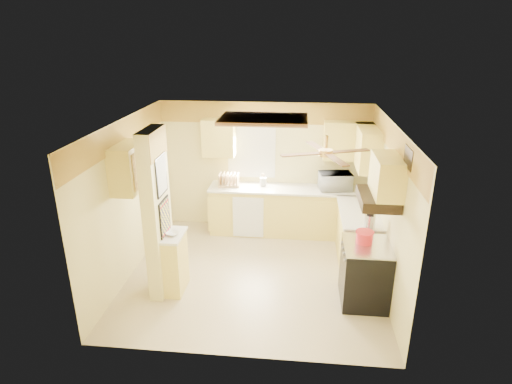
# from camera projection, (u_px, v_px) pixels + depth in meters

# --- Properties ---
(floor) EXTENTS (4.00, 4.00, 0.00)m
(floor) POSITION_uv_depth(u_px,v_px,m) (254.00, 274.00, 7.00)
(floor) COLOR tan
(floor) RESTS_ON ground
(ceiling) EXTENTS (4.00, 4.00, 0.00)m
(ceiling) POSITION_uv_depth(u_px,v_px,m) (254.00, 123.00, 6.11)
(ceiling) COLOR white
(ceiling) RESTS_ON wall_back
(wall_back) EXTENTS (4.00, 0.00, 4.00)m
(wall_back) POSITION_uv_depth(u_px,v_px,m) (264.00, 167.00, 8.32)
(wall_back) COLOR #E5D78C
(wall_back) RESTS_ON floor
(wall_front) EXTENTS (4.00, 0.00, 4.00)m
(wall_front) POSITION_uv_depth(u_px,v_px,m) (236.00, 268.00, 4.79)
(wall_front) COLOR #E5D78C
(wall_front) RESTS_ON floor
(wall_left) EXTENTS (0.00, 3.80, 3.80)m
(wall_left) POSITION_uv_depth(u_px,v_px,m) (128.00, 199.00, 6.75)
(wall_left) COLOR #E5D78C
(wall_left) RESTS_ON floor
(wall_right) EXTENTS (0.00, 3.80, 3.80)m
(wall_right) POSITION_uv_depth(u_px,v_px,m) (387.00, 209.00, 6.36)
(wall_right) COLOR #E5D78C
(wall_right) RESTS_ON floor
(wallpaper_border) EXTENTS (4.00, 0.02, 0.40)m
(wallpaper_border) POSITION_uv_depth(u_px,v_px,m) (265.00, 113.00, 7.93)
(wallpaper_border) COLOR yellow
(wallpaper_border) RESTS_ON wall_back
(partition_column) EXTENTS (0.20, 0.70, 2.50)m
(partition_column) POSITION_uv_depth(u_px,v_px,m) (157.00, 214.00, 6.18)
(partition_column) COLOR #E5D78C
(partition_column) RESTS_ON floor
(partition_ledge) EXTENTS (0.25, 0.55, 0.90)m
(partition_ledge) POSITION_uv_depth(u_px,v_px,m) (176.00, 263.00, 6.44)
(partition_ledge) COLOR #F7E46D
(partition_ledge) RESTS_ON floor
(ledge_top) EXTENTS (0.28, 0.58, 0.04)m
(ledge_top) POSITION_uv_depth(u_px,v_px,m) (173.00, 235.00, 6.27)
(ledge_top) COLOR silver
(ledge_top) RESTS_ON partition_ledge
(lower_cabinets_back) EXTENTS (3.00, 0.60, 0.90)m
(lower_cabinets_back) POSITION_uv_depth(u_px,v_px,m) (288.00, 212.00, 8.28)
(lower_cabinets_back) COLOR #F7E46D
(lower_cabinets_back) RESTS_ON floor
(lower_cabinets_right) EXTENTS (0.60, 1.40, 0.90)m
(lower_cabinets_right) POSITION_uv_depth(u_px,v_px,m) (357.00, 238.00, 7.23)
(lower_cabinets_right) COLOR #F7E46D
(lower_cabinets_right) RESTS_ON floor
(countertop_back) EXTENTS (3.04, 0.64, 0.04)m
(countertop_back) POSITION_uv_depth(u_px,v_px,m) (289.00, 189.00, 8.10)
(countertop_back) COLOR silver
(countertop_back) RESTS_ON lower_cabinets_back
(countertop_right) EXTENTS (0.64, 1.44, 0.04)m
(countertop_right) POSITION_uv_depth(u_px,v_px,m) (359.00, 212.00, 7.07)
(countertop_right) COLOR silver
(countertop_right) RESTS_ON lower_cabinets_right
(dishwasher_panel) EXTENTS (0.58, 0.02, 0.80)m
(dishwasher_panel) POSITION_uv_depth(u_px,v_px,m) (248.00, 217.00, 8.07)
(dishwasher_panel) COLOR white
(dishwasher_panel) RESTS_ON lower_cabinets_back
(window) EXTENTS (0.92, 0.02, 1.02)m
(window) POSITION_uv_depth(u_px,v_px,m) (252.00, 152.00, 8.23)
(window) COLOR white
(window) RESTS_ON wall_back
(upper_cab_back_left) EXTENTS (0.60, 0.35, 0.70)m
(upper_cab_back_left) POSITION_uv_depth(u_px,v_px,m) (219.00, 138.00, 8.03)
(upper_cab_back_left) COLOR #F7E46D
(upper_cab_back_left) RESTS_ON wall_back
(upper_cab_back_right) EXTENTS (0.90, 0.35, 0.70)m
(upper_cab_back_right) POSITION_uv_depth(u_px,v_px,m) (348.00, 141.00, 7.80)
(upper_cab_back_right) COLOR #F7E46D
(upper_cab_back_right) RESTS_ON wall_back
(upper_cab_right) EXTENTS (0.35, 1.00, 0.70)m
(upper_cab_right) POSITION_uv_depth(u_px,v_px,m) (367.00, 148.00, 7.33)
(upper_cab_right) COLOR #F7E46D
(upper_cab_right) RESTS_ON wall_right
(upper_cab_left_wall) EXTENTS (0.35, 0.75, 0.70)m
(upper_cab_left_wall) POSITION_uv_depth(u_px,v_px,m) (129.00, 167.00, 6.29)
(upper_cab_left_wall) COLOR #F7E46D
(upper_cab_left_wall) RESTS_ON wall_left
(upper_cab_over_stove) EXTENTS (0.35, 0.76, 0.52)m
(upper_cab_over_stove) POSITION_uv_depth(u_px,v_px,m) (387.00, 176.00, 5.62)
(upper_cab_over_stove) COLOR #F7E46D
(upper_cab_over_stove) RESTS_ON wall_right
(stove) EXTENTS (0.68, 0.77, 0.92)m
(stove) POSITION_uv_depth(u_px,v_px,m) (365.00, 273.00, 6.16)
(stove) COLOR black
(stove) RESTS_ON floor
(range_hood) EXTENTS (0.50, 0.76, 0.14)m
(range_hood) POSITION_uv_depth(u_px,v_px,m) (378.00, 199.00, 5.75)
(range_hood) COLOR black
(range_hood) RESTS_ON upper_cab_over_stove
(poster_menu) EXTENTS (0.02, 0.42, 0.57)m
(poster_menu) POSITION_uv_depth(u_px,v_px,m) (161.00, 175.00, 5.95)
(poster_menu) COLOR black
(poster_menu) RESTS_ON partition_column
(poster_nashville) EXTENTS (0.02, 0.42, 0.57)m
(poster_nashville) POSITION_uv_depth(u_px,v_px,m) (165.00, 218.00, 6.18)
(poster_nashville) COLOR black
(poster_nashville) RESTS_ON partition_column
(ceiling_light_panel) EXTENTS (1.35, 0.95, 0.06)m
(ceiling_light_panel) POSITION_uv_depth(u_px,v_px,m) (264.00, 119.00, 6.58)
(ceiling_light_panel) COLOR brown
(ceiling_light_panel) RESTS_ON ceiling
(ceiling_fan) EXTENTS (1.15, 1.15, 0.26)m
(ceiling_fan) POSITION_uv_depth(u_px,v_px,m) (326.00, 152.00, 5.44)
(ceiling_fan) COLOR gold
(ceiling_fan) RESTS_ON ceiling
(vent_grate) EXTENTS (0.02, 0.40, 0.25)m
(vent_grate) POSITION_uv_depth(u_px,v_px,m) (409.00, 158.00, 5.16)
(vent_grate) COLOR black
(vent_grate) RESTS_ON wall_right
(microwave) EXTENTS (0.64, 0.49, 0.32)m
(microwave) POSITION_uv_depth(u_px,v_px,m) (335.00, 181.00, 7.98)
(microwave) COLOR white
(microwave) RESTS_ON countertop_back
(bowl) EXTENTS (0.25, 0.25, 0.05)m
(bowl) POSITION_uv_depth(u_px,v_px,m) (173.00, 234.00, 6.23)
(bowl) COLOR white
(bowl) RESTS_ON ledge_top
(dutch_oven) EXTENTS (0.26, 0.26, 0.17)m
(dutch_oven) POSITION_uv_depth(u_px,v_px,m) (364.00, 237.00, 6.05)
(dutch_oven) COLOR red
(dutch_oven) RESTS_ON stove
(kettle) EXTENTS (0.16, 0.16, 0.25)m
(kettle) POSITION_uv_depth(u_px,v_px,m) (370.00, 221.00, 6.42)
(kettle) COLOR silver
(kettle) RESTS_ON countertop_right
(dish_rack) EXTENTS (0.43, 0.34, 0.23)m
(dish_rack) POSITION_uv_depth(u_px,v_px,m) (229.00, 181.00, 8.21)
(dish_rack) COLOR tan
(dish_rack) RESTS_ON countertop_back
(utensil_crock) EXTENTS (0.12, 0.12, 0.25)m
(utensil_crock) POSITION_uv_depth(u_px,v_px,m) (263.00, 182.00, 8.19)
(utensil_crock) COLOR white
(utensil_crock) RESTS_ON countertop_back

